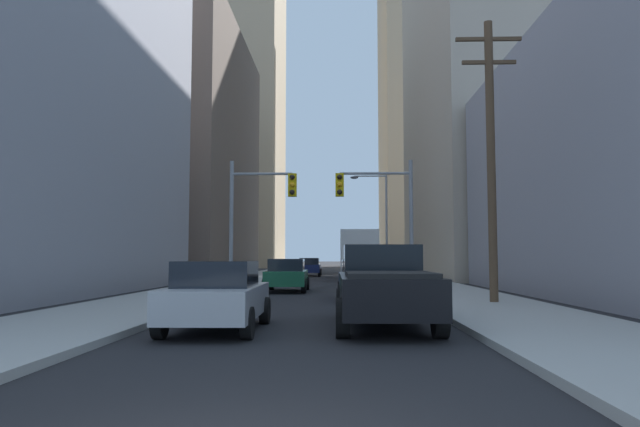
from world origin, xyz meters
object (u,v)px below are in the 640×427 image
object	(u,v)px
pickup_truck_black	(384,286)
sedan_silver	(218,295)
traffic_signal_near_right	(378,203)
sedan_blue	(363,279)
sedan_green	(287,275)
traffic_signal_near_left	(259,204)
sedan_navy	(310,267)
city_bus	(360,253)

from	to	relation	value
pickup_truck_black	sedan_silver	xyz separation A→B (m)	(-3.69, -0.81, -0.16)
pickup_truck_black	sedan_silver	distance (m)	3.78
sedan_silver	traffic_signal_near_right	bearing A→B (deg)	71.68
sedan_blue	pickup_truck_black	bearing A→B (deg)	-89.32
sedan_blue	sedan_green	xyz separation A→B (m)	(-3.34, 5.10, 0.00)
traffic_signal_near_left	sedan_green	bearing A→B (deg)	34.95
sedan_silver	sedan_navy	world-z (taller)	same
sedan_navy	traffic_signal_near_left	xyz separation A→B (m)	(-1.19, -22.66, 3.24)
sedan_blue	traffic_signal_near_right	xyz separation A→B (m)	(0.87, 4.26, 3.26)
sedan_silver	sedan_green	size ratio (longest dim) A/B	1.00
sedan_navy	traffic_signal_near_left	distance (m)	22.92
city_bus	traffic_signal_near_right	distance (m)	17.06
traffic_signal_near_right	city_bus	bearing A→B (deg)	90.72
sedan_navy	sedan_green	bearing A→B (deg)	-89.98
sedan_silver	sedan_navy	distance (m)	36.13
sedan_green	traffic_signal_near_right	size ratio (longest dim) A/B	0.70
sedan_silver	sedan_blue	distance (m)	9.89
sedan_silver	traffic_signal_near_right	world-z (taller)	traffic_signal_near_right
city_bus	traffic_signal_near_left	world-z (taller)	traffic_signal_near_left
pickup_truck_black	traffic_signal_near_right	distance (m)	13.06
pickup_truck_black	sedan_navy	bearing A→B (deg)	95.57
pickup_truck_black	traffic_signal_near_right	xyz separation A→B (m)	(0.77, 12.66, 3.10)
sedan_green	traffic_signal_near_right	world-z (taller)	traffic_signal_near_right
pickup_truck_black	traffic_signal_near_right	bearing A→B (deg)	86.50
sedan_silver	sedan_navy	xyz separation A→B (m)	(0.24, 36.13, 0.00)
pickup_truck_black	sedan_navy	world-z (taller)	pickup_truck_black
sedan_green	traffic_signal_near_right	xyz separation A→B (m)	(4.21, -0.84, 3.26)
sedan_blue	traffic_signal_near_right	bearing A→B (deg)	78.42
pickup_truck_black	sedan_blue	bearing A→B (deg)	90.68
sedan_blue	sedan_silver	bearing A→B (deg)	-111.28
sedan_green	traffic_signal_near_left	size ratio (longest dim) A/B	0.70
sedan_blue	traffic_signal_near_left	world-z (taller)	traffic_signal_near_left
city_bus	traffic_signal_near_left	distance (m)	17.83
sedan_green	sedan_blue	bearing A→B (deg)	-56.77
sedan_green	traffic_signal_near_left	bearing A→B (deg)	-145.05
sedan_green	sedan_navy	xyz separation A→B (m)	(-0.01, 21.82, 0.00)
sedan_navy	city_bus	bearing A→B (deg)	-55.04
sedan_navy	traffic_signal_near_right	xyz separation A→B (m)	(4.22, -22.66, 3.26)
pickup_truck_black	traffic_signal_near_left	bearing A→B (deg)	110.11
traffic_signal_near_right	pickup_truck_black	bearing A→B (deg)	-93.50
city_bus	sedan_green	size ratio (longest dim) A/B	2.74
sedan_silver	sedan_blue	world-z (taller)	same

